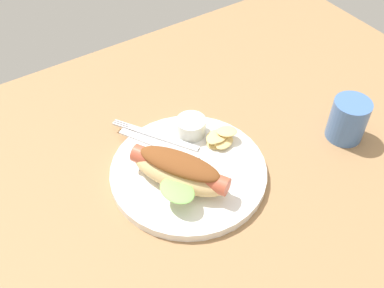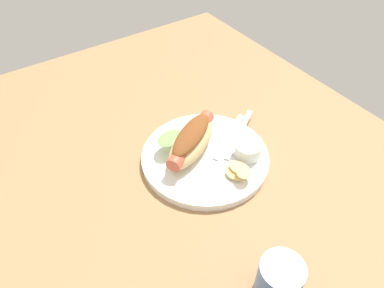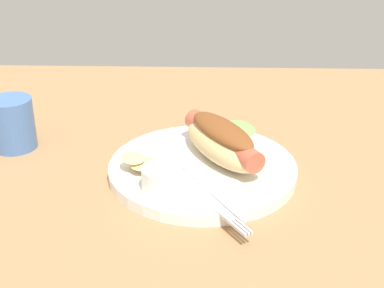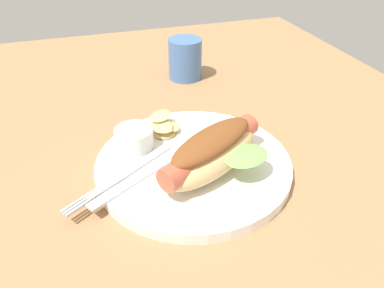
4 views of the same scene
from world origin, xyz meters
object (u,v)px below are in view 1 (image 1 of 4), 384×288
hot_dog (180,171)px  sauce_ramekin (191,126)px  fork (157,136)px  knife (158,145)px  drinking_cup (348,120)px  chips_pile (220,138)px  plate (188,172)px

hot_dog → sauce_ramekin: 11.77cm
hot_dog → fork: 11.71cm
sauce_ramekin → knife: bearing=175.6°
hot_dog → drinking_cup: (31.89, -6.00, -0.51)cm
knife → chips_pile: 10.86cm
plate → sauce_ramekin: bearing=53.9°
sauce_ramekin → fork: 6.43cm
plate → drinking_cup: (29.15, -7.66, 3.19)cm
hot_dog → sauce_ramekin: bearing=-72.8°
hot_dog → chips_pile: bearing=-100.8°
hot_dog → sauce_ramekin: hot_dog is taller
chips_pile → hot_dog: bearing=-160.2°
sauce_ramekin → fork: sauce_ramekin is taller
fork → chips_pile: 11.35cm
knife → drinking_cup: drinking_cup is taller
sauce_ramekin → chips_pile: sauce_ramekin is taller
hot_dog → chips_pile: size_ratio=2.47×
plate → hot_dog: (-2.74, -1.66, 3.70)cm
plate → sauce_ramekin: sauce_ramekin is taller
sauce_ramekin → drinking_cup: drinking_cup is taller
plate → fork: bearing=93.9°
knife → chips_pile: bearing=-149.5°
sauce_ramekin → chips_pile: bearing=-59.6°
plate → knife: size_ratio=1.70×
plate → hot_dog: hot_dog is taller
hot_dog → knife: size_ratio=1.11×
sauce_ramekin → knife: size_ratio=0.34×
fork → sauce_ramekin: bearing=-146.5°
plate → fork: (-0.65, 9.54, 1.00)cm
plate → knife: knife is taller
plate → sauce_ramekin: size_ratio=4.95×
plate → drinking_cup: bearing=-14.7°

